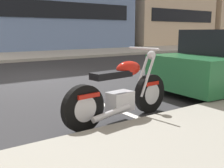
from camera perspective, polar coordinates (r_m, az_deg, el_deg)
The scene contains 4 objects.
ground_plane at distance 8.48m, azimuth -15.30°, elevation 1.00°, with size 260.00×260.00×0.00m, color #28282B.
sidewalk_far_curb at distance 21.28m, azimuth 8.99°, elevation 7.13°, with size 120.00×5.00×0.14m, color #ADA89E.
parking_stall_stripe at distance 4.82m, azimuth 2.51°, elevation -5.88°, with size 0.12×2.20×0.01m, color silver.
parked_motorcycle at distance 4.30m, azimuth 1.91°, elevation -1.95°, with size 2.09×0.63×1.13m.
Camera 1 is at (-2.85, -7.87, 1.39)m, focal length 44.30 mm.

